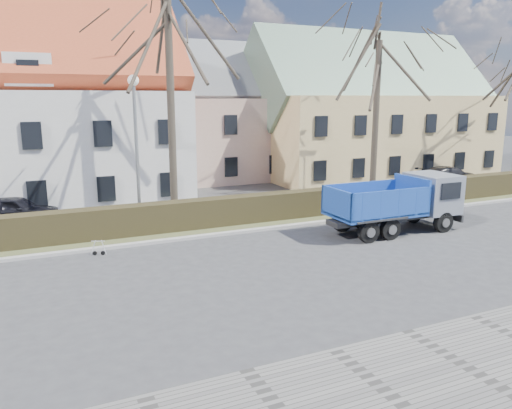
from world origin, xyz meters
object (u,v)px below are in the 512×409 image
dump_truck (390,204)px  cart_frame (93,247)px  parked_car_b (450,176)px  streetlight (137,154)px  parked_car_a (15,210)px

dump_truck → cart_frame: bearing=171.3°
parked_car_b → dump_truck: bearing=128.3°
parked_car_b → streetlight: bearing=101.4°
dump_truck → parked_car_a: bearing=150.9°
parked_car_a → parked_car_b: 26.59m
dump_truck → streetlight: streetlight is taller
streetlight → cart_frame: size_ratio=9.80×
dump_truck → cart_frame: dump_truck is taller
streetlight → parked_car_b: streetlight is taller
parked_car_a → streetlight: bearing=-103.0°
dump_truck → streetlight: 11.36m
streetlight → cart_frame: bearing=-128.7°
streetlight → parked_car_a: size_ratio=1.75×
streetlight → parked_car_b: size_ratio=1.49×
streetlight → parked_car_a: 6.86m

